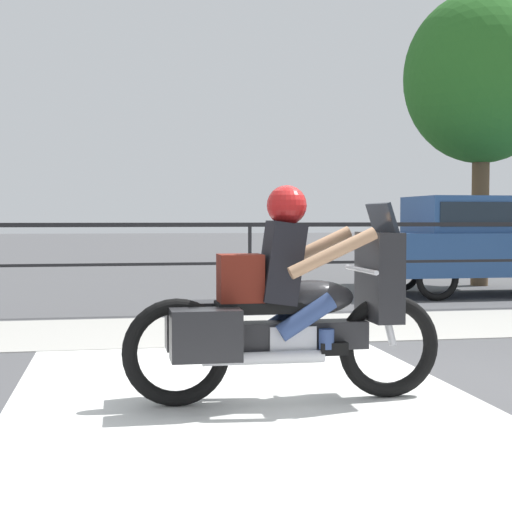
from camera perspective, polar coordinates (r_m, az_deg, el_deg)
ground_plane at (r=6.26m, az=7.50°, el=-9.60°), size 120.00×120.00×0.00m
sidewalk_band at (r=9.50m, az=1.22°, el=-5.27°), size 44.00×2.40×0.01m
crosswalk_band at (r=5.85m, az=-0.84°, el=-10.41°), size 3.42×6.00×0.01m
fence_railing at (r=11.00m, az=-0.45°, el=1.03°), size 36.00×0.05×1.27m
motorcycle at (r=5.69m, az=2.18°, el=-3.75°), size 2.35×0.76×1.58m
parked_car at (r=14.13m, az=16.39°, el=1.19°), size 4.29×1.75×1.70m
tree_behind_sign at (r=16.22m, az=16.12°, el=12.29°), size 3.03×3.03×5.73m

